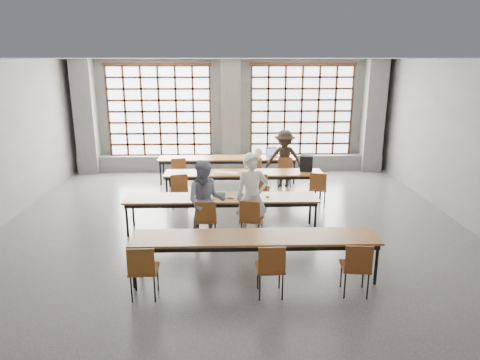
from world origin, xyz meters
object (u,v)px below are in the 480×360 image
(chair_front_right, at_px, (251,216))
(desk_row_b, at_px, (244,175))
(mouse, at_px, (267,196))
(chair_mid_right, at_px, (318,186))
(chair_near_left, at_px, (143,267))
(phone, at_px, (230,198))
(chair_back_right, at_px, (285,169))
(chair_near_right, at_px, (357,264))
(desk_row_c, at_px, (222,200))
(desk_row_a, at_px, (228,160))
(backpack, at_px, (306,164))
(chair_front_left, at_px, (206,217))
(chair_near_mid, at_px, (271,265))
(student_male, at_px, (252,197))
(green_box, at_px, (219,194))
(student_female, at_px, (206,201))
(chair_back_mid, at_px, (255,169))
(chair_mid_left, at_px, (179,187))
(chair_back_left, at_px, (178,170))
(plastic_bag, at_px, (258,152))
(chair_mid_centre, at_px, (260,186))
(student_back, at_px, (284,159))
(desk_row_d, at_px, (255,240))
(laptop_back, at_px, (273,154))
(red_pouch, at_px, (144,266))
(laptop_front, at_px, (249,192))

(chair_front_right, bearing_deg, desk_row_b, 90.98)
(mouse, bearing_deg, chair_mid_right, 46.22)
(chair_near_left, distance_m, phone, 2.91)
(chair_front_right, bearing_deg, chair_back_right, 72.92)
(chair_back_right, xyz_separation_m, chair_near_right, (0.33, -5.78, 0.00))
(desk_row_c, bearing_deg, desk_row_a, 88.12)
(chair_front_right, relative_size, backpack, 2.20)
(chair_front_left, height_order, chair_near_mid, same)
(student_male, bearing_deg, green_box, 129.65)
(student_male, height_order, student_female, student_male)
(chair_back_mid, height_order, chair_near_mid, same)
(chair_mid_left, xyz_separation_m, student_female, (0.75, -1.90, 0.28))
(student_female, bearing_deg, chair_back_left, 105.27)
(chair_near_mid, xyz_separation_m, plastic_bag, (0.26, 6.46, 0.34))
(chair_mid_centre, xyz_separation_m, student_back, (0.81, 1.82, 0.26))
(desk_row_d, height_order, chair_back_left, chair_back_left)
(plastic_bag, bearing_deg, desk_row_b, -105.70)
(desk_row_c, bearing_deg, chair_mid_right, 31.22)
(chair_mid_centre, xyz_separation_m, laptop_back, (0.54, 2.43, 0.25))
(chair_back_right, relative_size, chair_near_mid, 1.00)
(chair_back_mid, bearing_deg, chair_mid_right, -50.22)
(chair_mid_left, distance_m, student_male, 2.54)
(chair_back_left, distance_m, student_back, 2.99)
(student_back, xyz_separation_m, plastic_bag, (-0.70, 0.55, 0.07))
(desk_row_a, relative_size, chair_near_mid, 4.55)
(red_pouch, bearing_deg, chair_near_right, -1.42)
(chair_mid_centre, height_order, mouse, chair_mid_centre)
(desk_row_a, height_order, laptop_back, laptop_back)
(chair_front_left, distance_m, green_box, 0.79)
(student_male, height_order, laptop_back, student_male)
(chair_back_right, xyz_separation_m, plastic_bag, (-0.70, 0.68, 0.34))
(chair_front_left, relative_size, plastic_bag, 3.08)
(green_box, bearing_deg, chair_near_left, -111.46)
(green_box, relative_size, plastic_bag, 0.87)
(mouse, relative_size, backpack, 0.24)
(desk_row_d, distance_m, backpack, 4.43)
(chair_back_left, relative_size, plastic_bag, 3.08)
(student_back, xyz_separation_m, laptop_front, (-1.16, -3.11, -0.01))
(laptop_front, distance_m, mouse, 0.41)
(desk_row_a, distance_m, chair_back_left, 1.52)
(student_male, height_order, student_back, student_male)
(desk_row_c, bearing_deg, chair_front_right, -47.31)
(chair_front_left, bearing_deg, desk_row_b, 72.62)
(student_male, bearing_deg, chair_front_right, -108.83)
(chair_mid_left, distance_m, chair_front_left, 2.16)
(chair_mid_right, bearing_deg, student_back, 107.93)
(desk_row_b, relative_size, chair_near_left, 4.55)
(chair_mid_right, bearing_deg, chair_mid_left, -179.99)
(chair_mid_left, relative_size, mouse, 8.98)
(desk_row_b, relative_size, backpack, 10.00)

